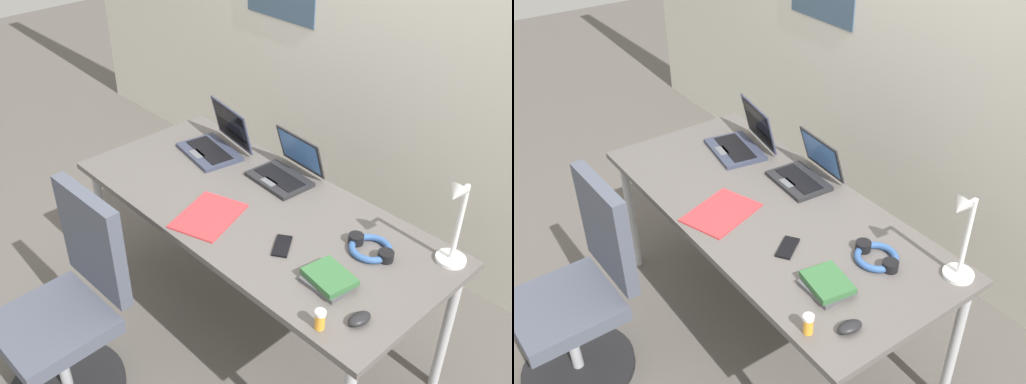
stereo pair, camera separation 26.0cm
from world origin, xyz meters
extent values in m
plane|color=#56514C|center=(0.00, 0.00, 0.00)|extent=(12.00, 12.00, 0.00)
cube|color=silver|center=(0.00, 1.10, 1.30)|extent=(6.00, 0.12, 2.60)
cube|color=#595451|center=(0.00, 0.00, 0.72)|extent=(1.80, 0.80, 0.03)
cylinder|color=#B2B5BA|center=(-0.84, -0.34, 0.35)|extent=(0.04, 0.04, 0.71)
cylinder|color=#B2B5BA|center=(-0.84, 0.34, 0.35)|extent=(0.04, 0.04, 0.71)
cylinder|color=#B2B5BA|center=(0.84, 0.34, 0.35)|extent=(0.04, 0.04, 0.71)
cylinder|color=white|center=(0.80, 0.31, 0.75)|extent=(0.12, 0.12, 0.02)
cylinder|color=white|center=(0.80, 0.31, 0.93)|extent=(0.02, 0.02, 0.34)
cylinder|color=white|center=(0.80, 0.27, 1.10)|extent=(0.01, 0.08, 0.01)
cone|color=white|center=(0.80, 0.23, 1.10)|extent=(0.07, 0.09, 0.09)
cube|color=#232326|center=(-0.08, 0.23, 0.75)|extent=(0.31, 0.22, 0.02)
cube|color=black|center=(-0.08, 0.23, 0.76)|extent=(0.26, 0.13, 0.00)
cube|color=#595B60|center=(-0.09, 0.17, 0.76)|extent=(0.08, 0.05, 0.00)
cube|color=#232326|center=(-0.07, 0.36, 0.86)|extent=(0.30, 0.09, 0.19)
cube|color=#3F72BF|center=(-0.07, 0.35, 0.86)|extent=(0.27, 0.07, 0.16)
cube|color=#33384C|center=(-0.52, 0.15, 0.75)|extent=(0.36, 0.28, 0.02)
cube|color=black|center=(-0.52, 0.15, 0.76)|extent=(0.30, 0.17, 0.00)
cube|color=#595B60|center=(-0.53, 0.08, 0.76)|extent=(0.10, 0.06, 0.00)
cube|color=#33384C|center=(-0.49, 0.29, 0.87)|extent=(0.33, 0.11, 0.22)
cube|color=black|center=(-0.49, 0.28, 0.87)|extent=(0.30, 0.09, 0.18)
ellipsoid|color=black|center=(0.76, -0.22, 0.76)|extent=(0.07, 0.10, 0.03)
cube|color=black|center=(0.28, -0.12, 0.74)|extent=(0.13, 0.15, 0.01)
torus|color=#335999|center=(0.55, 0.12, 0.75)|extent=(0.18, 0.18, 0.03)
cylinder|color=black|center=(0.47, 0.12, 0.76)|extent=(0.06, 0.06, 0.04)
cylinder|color=black|center=(0.62, 0.12, 0.76)|extent=(0.06, 0.06, 0.04)
cylinder|color=gold|center=(0.68, -0.34, 0.77)|extent=(0.04, 0.04, 0.06)
cylinder|color=white|center=(0.68, -0.34, 0.81)|extent=(0.04, 0.04, 0.01)
cube|color=#4C4C51|center=(0.56, -0.15, 0.75)|extent=(0.18, 0.16, 0.02)
cube|color=#336638|center=(0.56, -0.14, 0.77)|extent=(0.20, 0.17, 0.03)
cube|color=red|center=(-0.09, -0.20, 0.74)|extent=(0.32, 0.37, 0.01)
cylinder|color=#A5A8AD|center=(-0.29, -0.91, 0.21)|extent=(0.05, 0.05, 0.34)
cube|color=#474C5B|center=(-0.29, -0.91, 0.42)|extent=(0.45, 0.45, 0.07)
cube|color=#474C5B|center=(-0.30, -0.66, 0.73)|extent=(0.42, 0.07, 0.48)
camera|label=1|loc=(1.58, -1.48, 2.26)|focal=41.24mm
camera|label=2|loc=(1.75, -1.28, 2.26)|focal=41.24mm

